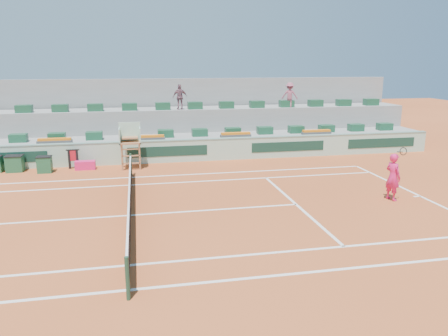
% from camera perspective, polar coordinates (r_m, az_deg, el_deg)
% --- Properties ---
extents(ground, '(90.00, 90.00, 0.00)m').
position_cam_1_polar(ground, '(16.43, -12.12, -6.08)').
color(ground, '#AC4A21').
rests_on(ground, ground).
extents(seating_tier_lower, '(36.00, 4.00, 1.20)m').
position_cam_1_polar(seating_tier_lower, '(26.64, -12.01, 2.87)').
color(seating_tier_lower, '#959593').
rests_on(seating_tier_lower, ground).
extents(seating_tier_upper, '(36.00, 2.40, 2.60)m').
position_cam_1_polar(seating_tier_upper, '(28.10, -12.06, 4.87)').
color(seating_tier_upper, '#959593').
rests_on(seating_tier_upper, ground).
extents(stadium_back_wall, '(36.00, 0.40, 4.40)m').
position_cam_1_polar(stadium_back_wall, '(29.57, -12.13, 7.06)').
color(stadium_back_wall, '#959593').
rests_on(stadium_back_wall, ground).
extents(player_bag, '(1.02, 0.45, 0.45)m').
position_cam_1_polar(player_bag, '(23.87, -17.67, 0.35)').
color(player_bag, '#F01F6B').
rests_on(player_bag, ground).
extents(spectator_mid, '(0.93, 0.45, 1.54)m').
position_cam_1_polar(spectator_mid, '(27.24, -5.76, 9.22)').
color(spectator_mid, '#7D5361').
rests_on(spectator_mid, seating_tier_upper).
extents(spectator_right, '(1.16, 0.90, 1.58)m').
position_cam_1_polar(spectator_right, '(28.77, 8.58, 9.41)').
color(spectator_right, '#9F4F63').
rests_on(spectator_right, seating_tier_upper).
extents(court_lines, '(23.89, 11.09, 0.01)m').
position_cam_1_polar(court_lines, '(16.43, -12.12, -6.06)').
color(court_lines, white).
rests_on(court_lines, ground).
extents(tennis_net, '(0.10, 11.97, 1.10)m').
position_cam_1_polar(tennis_net, '(16.26, -12.21, -4.33)').
color(tennis_net, black).
rests_on(tennis_net, ground).
extents(advertising_hoarding, '(36.00, 0.34, 1.26)m').
position_cam_1_polar(advertising_hoarding, '(24.47, -11.99, 2.00)').
color(advertising_hoarding, '#A4CFB5').
rests_on(advertising_hoarding, ground).
extents(umpire_chair, '(1.10, 0.90, 2.40)m').
position_cam_1_polar(umpire_chair, '(23.32, -12.17, 3.70)').
color(umpire_chair, '#9E633B').
rests_on(umpire_chair, ground).
extents(seat_row_lower, '(32.90, 0.60, 0.44)m').
position_cam_1_polar(seat_row_lower, '(25.61, -12.11, 4.30)').
color(seat_row_lower, '#194D31').
rests_on(seat_row_lower, seating_tier_lower).
extents(seat_row_upper, '(32.90, 0.60, 0.44)m').
position_cam_1_polar(seat_row_upper, '(27.32, -12.23, 7.83)').
color(seat_row_upper, '#194D31').
rests_on(seat_row_upper, seating_tier_upper).
extents(flower_planters, '(26.80, 0.36, 0.28)m').
position_cam_1_polar(flower_planters, '(24.91, -15.57, 3.64)').
color(flower_planters, '#4D4D4D').
rests_on(flower_planters, seating_tier_lower).
extents(drink_cooler_a, '(0.72, 0.62, 0.84)m').
position_cam_1_polar(drink_cooler_a, '(23.88, -22.39, 0.45)').
color(drink_cooler_a, '#1C5433').
rests_on(drink_cooler_a, ground).
extents(drink_cooler_b, '(0.85, 0.73, 0.84)m').
position_cam_1_polar(drink_cooler_b, '(24.71, -25.66, 0.54)').
color(drink_cooler_b, '#1C5433').
rests_on(drink_cooler_b, ground).
extents(towel_rack, '(0.67, 0.11, 1.03)m').
position_cam_1_polar(towel_rack, '(24.16, -19.10, 1.32)').
color(towel_rack, black).
rests_on(towel_rack, ground).
extents(tennis_player, '(0.63, 0.96, 2.28)m').
position_cam_1_polar(tennis_player, '(18.85, 21.20, -1.07)').
color(tennis_player, '#F01F6B').
rests_on(tennis_player, ground).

